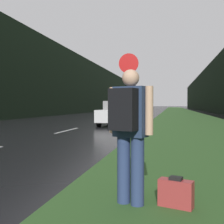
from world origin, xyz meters
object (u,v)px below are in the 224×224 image
(suitcase, at_px, (176,194))
(car_passing_near, at_px, (117,113))
(stop_sign, at_px, (129,91))
(hitchhiker_with_backpack, at_px, (129,128))
(car_passing_far, at_px, (138,111))
(car_oncoming, at_px, (119,109))

(suitcase, distance_m, car_passing_near, 14.12)
(stop_sign, distance_m, car_passing_near, 8.82)
(stop_sign, bearing_deg, hitchhiker_with_backpack, -81.31)
(stop_sign, relative_size, car_passing_far, 0.69)
(car_passing_far, bearing_deg, car_oncoming, -67.14)
(suitcase, bearing_deg, car_passing_near, 121.03)
(suitcase, relative_size, car_oncoming, 0.10)
(car_passing_near, xyz_separation_m, car_oncoming, (-3.49, 19.09, 0.03))
(car_passing_near, height_order, car_oncoming, car_oncoming)
(car_passing_far, relative_size, car_oncoming, 0.93)
(suitcase, bearing_deg, stop_sign, 122.07)
(stop_sign, xyz_separation_m, car_passing_far, (-1.99, 19.36, -1.02))
(car_oncoming, bearing_deg, suitcase, -78.22)
(car_passing_near, xyz_separation_m, car_passing_far, (0.00, 10.82, -0.06))
(car_passing_far, bearing_deg, suitcase, 97.78)
(suitcase, bearing_deg, hitchhiker_with_backpack, -158.76)
(car_passing_near, height_order, car_passing_far, car_passing_near)
(hitchhiker_with_backpack, height_order, car_passing_far, hitchhiker_with_backpack)
(car_passing_near, bearing_deg, car_passing_far, -90.00)
(hitchhiker_with_backpack, relative_size, car_oncoming, 0.38)
(stop_sign, height_order, car_passing_far, stop_sign)
(car_oncoming, bearing_deg, car_passing_near, -79.65)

